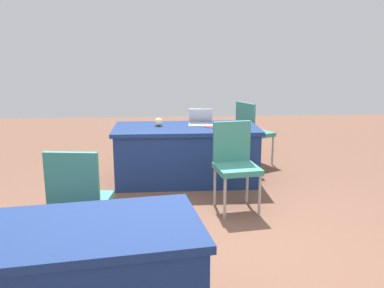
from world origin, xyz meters
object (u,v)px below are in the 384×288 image
chair_tucked_left (235,160)px  yarn_ball (159,122)px  table_mid_left (79,284)px  table_foreground (186,154)px  scissors_red (211,128)px  chair_near_front (252,129)px  laptop_silver (201,122)px  chair_tucked_right (79,197)px

chair_tucked_left → yarn_ball: chair_tucked_left is taller
table_mid_left → table_foreground: bearing=-104.8°
table_foreground → yarn_ball: size_ratio=17.53×
table_foreground → yarn_ball: 0.55m
chair_tucked_left → yarn_ball: size_ratio=8.90×
scissors_red → chair_near_front: bearing=88.3°
yarn_ball → table_foreground: bearing=167.4°
laptop_silver → yarn_ball: (0.56, 0.04, 0.01)m
table_foreground → chair_tucked_left: bearing=115.1°
table_foreground → chair_near_front: chair_near_front is taller
yarn_ball → scissors_red: (-0.66, 0.18, -0.05)m
laptop_silver → yarn_ball: laptop_silver is taller
chair_tucked_right → scissors_red: (-1.29, -1.96, 0.18)m
table_foreground → chair_near_front: (-1.02, -0.74, 0.17)m
chair_near_front → chair_tucked_left: 1.83m
table_mid_left → laptop_silver: (-1.01, -3.16, 0.40)m
scissors_red → chair_tucked_left: bearing=-40.9°
table_foreground → chair_tucked_right: 2.29m
chair_tucked_right → chair_near_front: bearing=61.3°
laptop_silver → chair_near_front: bearing=-137.8°
chair_tucked_right → laptop_silver: chair_tucked_right is taller
chair_tucked_right → yarn_ball: 2.24m
chair_near_front → laptop_silver: chair_near_front is taller
table_mid_left → yarn_ball: yarn_ball is taller
chair_tucked_right → laptop_silver: size_ratio=2.80×
table_mid_left → scissors_red: bearing=-110.7°
chair_near_front → yarn_ball: bearing=-91.1°
chair_near_front → chair_tucked_right: size_ratio=0.99×
table_mid_left → chair_tucked_left: (-1.28, -2.03, 0.18)m
table_foreground → scissors_red: bearing=161.6°
table_foreground → scissors_red: 0.49m
chair_near_front → scissors_red: size_ratio=5.26×
table_mid_left → scissors_red: (-1.11, -2.94, 0.37)m
laptop_silver → yarn_ball: 0.56m
table_foreground → table_mid_left: size_ratio=1.20×
yarn_ball → scissors_red: 0.69m
chair_near_front → yarn_ball: chair_near_front is taller
chair_near_front → scissors_red: (0.72, 0.84, 0.20)m
laptop_silver → yarn_ball: bearing=9.2°
chair_near_front → chair_tucked_right: chair_tucked_right is taller
chair_near_front → chair_tucked_left: bearing=-44.1°
chair_tucked_left → table_foreground: bearing=-73.6°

